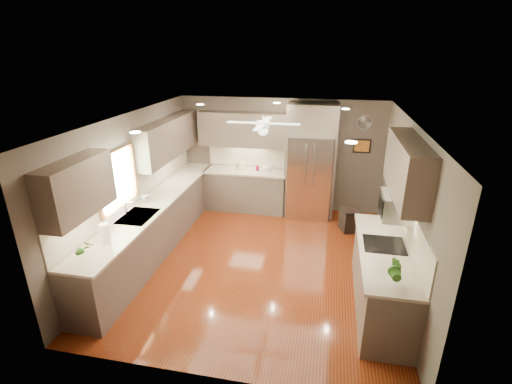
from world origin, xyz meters
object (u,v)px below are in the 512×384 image
(canister_b, at_px, (237,166))
(soap_bottle, at_px, (146,197))
(bowl, at_px, (266,170))
(paper_towel, at_px, (105,234))
(potted_plant_right, at_px, (395,270))
(canister_c, at_px, (242,166))
(canister_d, at_px, (257,168))
(microwave, at_px, (397,206))
(potted_plant_left, at_px, (84,248))
(refrigerator, at_px, (310,164))
(stool, at_px, (350,220))

(canister_b, distance_m, soap_bottle, 2.41)
(canister_b, bearing_deg, bowl, -1.58)
(paper_towel, bearing_deg, bowl, 65.21)
(soap_bottle, bearing_deg, potted_plant_right, -23.03)
(canister_c, distance_m, soap_bottle, 2.45)
(bowl, height_order, paper_towel, paper_towel)
(canister_d, distance_m, microwave, 3.76)
(canister_d, relative_size, potted_plant_left, 0.36)
(potted_plant_right, xyz_separation_m, bowl, (-2.17, 3.80, -0.15))
(canister_b, bearing_deg, potted_plant_right, -53.35)
(canister_b, distance_m, refrigerator, 1.64)
(potted_plant_right, bearing_deg, canister_b, 126.65)
(canister_d, xyz_separation_m, paper_towel, (-1.46, -3.63, 0.08))
(canister_d, xyz_separation_m, refrigerator, (1.17, -0.07, 0.19))
(canister_c, height_order, canister_d, canister_c)
(potted_plant_right, xyz_separation_m, refrigerator, (-1.21, 3.76, 0.08))
(bowl, distance_m, microwave, 3.61)
(canister_c, relative_size, potted_plant_left, 0.60)
(soap_bottle, bearing_deg, canister_c, 58.88)
(canister_b, distance_m, microwave, 4.08)
(bowl, height_order, refrigerator, refrigerator)
(canister_c, xyz_separation_m, potted_plant_left, (-1.16, -4.01, 0.06))
(canister_d, bearing_deg, canister_b, -179.22)
(paper_towel, bearing_deg, canister_c, 72.60)
(stool, bearing_deg, soap_bottle, -158.69)
(canister_c, height_order, potted_plant_left, potted_plant_left)
(canister_c, height_order, stool, canister_c)
(stool, bearing_deg, canister_c, 164.32)
(canister_c, bearing_deg, microwave, -44.08)
(paper_towel, bearing_deg, microwave, 12.20)
(soap_bottle, height_order, stool, soap_bottle)
(canister_c, bearing_deg, refrigerator, -1.17)
(canister_d, height_order, bowl, canister_d)
(bowl, bearing_deg, refrigerator, -2.45)
(canister_d, xyz_separation_m, bowl, (0.21, -0.02, -0.03))
(soap_bottle, xyz_separation_m, microwave, (4.10, -0.64, 0.45))
(bowl, bearing_deg, stool, -20.19)
(potted_plant_left, xyz_separation_m, potted_plant_right, (3.87, 0.22, 0.02))
(potted_plant_right, bearing_deg, paper_towel, 177.06)
(canister_c, relative_size, microwave, 0.33)
(canister_b, xyz_separation_m, potted_plant_right, (2.84, -3.82, 0.10))
(canister_d, bearing_deg, soap_bottle, -126.82)
(microwave, bearing_deg, bowl, 129.79)
(canister_b, distance_m, potted_plant_right, 4.76)
(canister_b, bearing_deg, paper_towel, -105.36)
(potted_plant_left, xyz_separation_m, bowl, (1.70, 4.02, -0.13))
(canister_b, distance_m, canister_d, 0.46)
(bowl, bearing_deg, potted_plant_right, -60.25)
(refrigerator, height_order, paper_towel, refrigerator)
(bowl, bearing_deg, paper_towel, -114.79)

